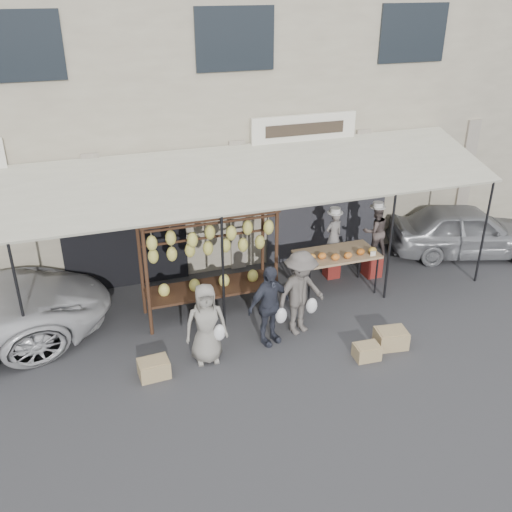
{
  "coord_description": "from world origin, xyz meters",
  "views": [
    {
      "loc": [
        -3.41,
        -7.83,
        6.09
      ],
      "look_at": [
        -0.27,
        1.4,
        1.3
      ],
      "focal_mm": 40.0,
      "sensor_mm": 36.0,
      "label": 1
    }
  ],
  "objects_px": {
    "vendor_left": "(334,236)",
    "customer_mid": "(269,305)",
    "banana_rack": "(208,243)",
    "sedan": "(466,230)",
    "crate_near_b": "(391,338)",
    "crate_far": "(154,368)",
    "vendor_right": "(375,231)",
    "customer_right": "(300,293)",
    "crate_near_a": "(367,352)",
    "produce_table": "(338,255)",
    "customer_left": "(206,324)"
  },
  "relations": [
    {
      "from": "vendor_left",
      "to": "customer_mid",
      "type": "relative_size",
      "value": 0.74
    },
    {
      "from": "banana_rack",
      "to": "sedan",
      "type": "xyz_separation_m",
      "value": [
        6.53,
        0.68,
        -0.94
      ]
    },
    {
      "from": "customer_mid",
      "to": "crate_near_b",
      "type": "distance_m",
      "value": 2.32
    },
    {
      "from": "crate_near_b",
      "to": "crate_far",
      "type": "distance_m",
      "value": 4.28
    },
    {
      "from": "vendor_right",
      "to": "crate_near_b",
      "type": "bearing_deg",
      "value": 71.46
    },
    {
      "from": "banana_rack",
      "to": "crate_near_b",
      "type": "bearing_deg",
      "value": -37.4
    },
    {
      "from": "vendor_right",
      "to": "crate_near_b",
      "type": "relative_size",
      "value": 2.16
    },
    {
      "from": "customer_right",
      "to": "crate_far",
      "type": "distance_m",
      "value": 2.96
    },
    {
      "from": "crate_near_a",
      "to": "sedan",
      "type": "relative_size",
      "value": 0.12
    },
    {
      "from": "banana_rack",
      "to": "produce_table",
      "type": "relative_size",
      "value": 1.53
    },
    {
      "from": "customer_right",
      "to": "crate_far",
      "type": "xyz_separation_m",
      "value": [
        -2.84,
        -0.47,
        -0.68
      ]
    },
    {
      "from": "vendor_right",
      "to": "customer_right",
      "type": "xyz_separation_m",
      "value": [
        -2.43,
        -1.57,
        -0.26
      ]
    },
    {
      "from": "vendor_left",
      "to": "customer_right",
      "type": "relative_size",
      "value": 0.69
    },
    {
      "from": "produce_table",
      "to": "crate_far",
      "type": "height_order",
      "value": "produce_table"
    },
    {
      "from": "vendor_right",
      "to": "crate_near_a",
      "type": "relative_size",
      "value": 2.71
    },
    {
      "from": "banana_rack",
      "to": "crate_near_a",
      "type": "distance_m",
      "value": 3.53
    },
    {
      "from": "vendor_left",
      "to": "crate_far",
      "type": "relative_size",
      "value": 2.27
    },
    {
      "from": "banana_rack",
      "to": "vendor_right",
      "type": "distance_m",
      "value": 3.9
    },
    {
      "from": "produce_table",
      "to": "vendor_left",
      "type": "height_order",
      "value": "vendor_left"
    },
    {
      "from": "customer_left",
      "to": "customer_mid",
      "type": "distance_m",
      "value": 1.22
    },
    {
      "from": "banana_rack",
      "to": "vendor_left",
      "type": "relative_size",
      "value": 2.26
    },
    {
      "from": "crate_near_b",
      "to": "customer_mid",
      "type": "bearing_deg",
      "value": 157.52
    },
    {
      "from": "banana_rack",
      "to": "crate_near_a",
      "type": "height_order",
      "value": "banana_rack"
    },
    {
      "from": "banana_rack",
      "to": "customer_mid",
      "type": "relative_size",
      "value": 1.67
    },
    {
      "from": "banana_rack",
      "to": "customer_mid",
      "type": "xyz_separation_m",
      "value": [
        0.76,
        -1.3,
        -0.79
      ]
    },
    {
      "from": "banana_rack",
      "to": "customer_left",
      "type": "relative_size",
      "value": 1.74
    },
    {
      "from": "customer_right",
      "to": "produce_table",
      "type": "bearing_deg",
      "value": 23.52
    },
    {
      "from": "customer_mid",
      "to": "sedan",
      "type": "height_order",
      "value": "customer_mid"
    },
    {
      "from": "customer_mid",
      "to": "crate_near_a",
      "type": "bearing_deg",
      "value": -54.65
    },
    {
      "from": "customer_right",
      "to": "crate_near_a",
      "type": "bearing_deg",
      "value": -72.96
    },
    {
      "from": "banana_rack",
      "to": "produce_table",
      "type": "distance_m",
      "value": 2.84
    },
    {
      "from": "banana_rack",
      "to": "sedan",
      "type": "height_order",
      "value": "banana_rack"
    },
    {
      "from": "crate_near_a",
      "to": "crate_near_b",
      "type": "bearing_deg",
      "value": 17.12
    },
    {
      "from": "vendor_left",
      "to": "crate_far",
      "type": "xyz_separation_m",
      "value": [
        -4.39,
        -2.28,
        -0.85
      ]
    },
    {
      "from": "crate_near_a",
      "to": "sedan",
      "type": "bearing_deg",
      "value": 35.11
    },
    {
      "from": "customer_mid",
      "to": "customer_right",
      "type": "relative_size",
      "value": 0.93
    },
    {
      "from": "vendor_left",
      "to": "crate_far",
      "type": "distance_m",
      "value": 5.02
    },
    {
      "from": "customer_left",
      "to": "sedan",
      "type": "height_order",
      "value": "customer_left"
    },
    {
      "from": "customer_mid",
      "to": "crate_far",
      "type": "height_order",
      "value": "customer_mid"
    },
    {
      "from": "customer_right",
      "to": "crate_near_a",
      "type": "distance_m",
      "value": 1.59
    },
    {
      "from": "customer_right",
      "to": "banana_rack",
      "type": "bearing_deg",
      "value": 123.3
    },
    {
      "from": "produce_table",
      "to": "vendor_left",
      "type": "bearing_deg",
      "value": 71.89
    },
    {
      "from": "crate_near_a",
      "to": "customer_left",
      "type": "bearing_deg",
      "value": 162.02
    },
    {
      "from": "produce_table",
      "to": "crate_near_b",
      "type": "height_order",
      "value": "produce_table"
    },
    {
      "from": "crate_far",
      "to": "sedan",
      "type": "height_order",
      "value": "sedan"
    },
    {
      "from": "produce_table",
      "to": "crate_near_b",
      "type": "bearing_deg",
      "value": -88.13
    },
    {
      "from": "produce_table",
      "to": "crate_near_a",
      "type": "xyz_separation_m",
      "value": [
        -0.52,
        -2.33,
        -0.74
      ]
    },
    {
      "from": "crate_far",
      "to": "sedan",
      "type": "bearing_deg",
      "value": 16.24
    },
    {
      "from": "crate_near_a",
      "to": "sedan",
      "type": "height_order",
      "value": "sedan"
    },
    {
      "from": "banana_rack",
      "to": "crate_near_b",
      "type": "height_order",
      "value": "banana_rack"
    }
  ]
}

